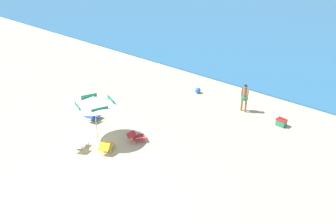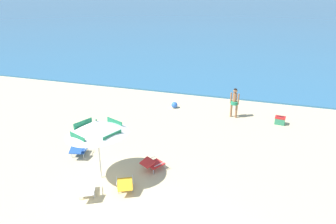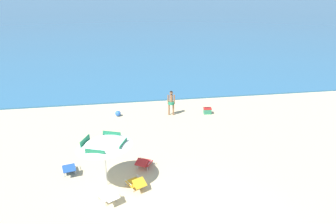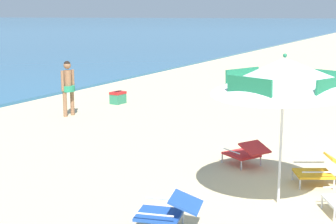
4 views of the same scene
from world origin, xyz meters
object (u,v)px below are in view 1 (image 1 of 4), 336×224
(beach_umbrella_striped_main, at_px, (94,101))
(lounge_chair_beside_umbrella, at_px, (106,146))
(lounge_chair_under_umbrella, at_px, (80,144))
(person_standing_near_shore, at_px, (245,96))
(lounge_chair_spare_folded, at_px, (93,115))
(lounge_chair_facing_sea, at_px, (136,136))
(cooler_box, at_px, (281,122))
(beach_ball, at_px, (198,90))

(beach_umbrella_striped_main, bearing_deg, lounge_chair_beside_umbrella, -21.34)
(lounge_chair_under_umbrella, relative_size, person_standing_near_shore, 0.64)
(lounge_chair_spare_folded, bearing_deg, lounge_chair_beside_umbrella, -29.28)
(person_standing_near_shore, bearing_deg, lounge_chair_facing_sea, -111.08)
(lounge_chair_beside_umbrella, distance_m, lounge_chair_facing_sea, 1.56)
(beach_umbrella_striped_main, relative_size, cooler_box, 5.57)
(lounge_chair_beside_umbrella, relative_size, beach_ball, 2.94)
(lounge_chair_under_umbrella, bearing_deg, beach_ball, 86.50)
(lounge_chair_under_umbrella, distance_m, cooler_box, 10.13)
(lounge_chair_facing_sea, relative_size, person_standing_near_shore, 0.64)
(cooler_box, bearing_deg, lounge_chair_under_umbrella, -127.67)
(lounge_chair_under_umbrella, xyz_separation_m, lounge_chair_spare_folded, (-1.70, 2.23, 0.00))
(person_standing_near_shore, height_order, cooler_box, person_standing_near_shore)
(lounge_chair_under_umbrella, xyz_separation_m, cooler_box, (6.19, 8.02, -0.07))
(cooler_box, xyz_separation_m, beach_ball, (-5.67, 0.55, -0.03))
(lounge_chair_under_umbrella, height_order, lounge_chair_spare_folded, lounge_chair_under_umbrella)
(cooler_box, bearing_deg, person_standing_near_shore, 175.03)
(lounge_chair_facing_sea, distance_m, cooler_box, 7.48)
(lounge_chair_spare_folded, distance_m, beach_ball, 6.72)
(beach_umbrella_striped_main, xyz_separation_m, lounge_chair_under_umbrella, (0.08, -1.13, -1.74))
(lounge_chair_spare_folded, height_order, person_standing_near_shore, person_standing_near_shore)
(lounge_chair_facing_sea, height_order, beach_ball, lounge_chair_facing_sea)
(lounge_chair_under_umbrella, distance_m, beach_ball, 8.59)
(lounge_chair_beside_umbrella, xyz_separation_m, person_standing_near_shore, (2.79, 7.55, 0.65))
(lounge_chair_beside_umbrella, height_order, beach_ball, lounge_chair_beside_umbrella)
(cooler_box, relative_size, beach_ball, 1.51)
(cooler_box, bearing_deg, lounge_chair_beside_umbrella, -124.85)
(lounge_chair_under_umbrella, xyz_separation_m, lounge_chair_beside_umbrella, (1.08, 0.68, -0.01))
(beach_umbrella_striped_main, relative_size, beach_ball, 8.43)
(lounge_chair_beside_umbrella, bearing_deg, beach_ball, 94.02)
(beach_umbrella_striped_main, height_order, person_standing_near_shore, beach_umbrella_striped_main)
(person_standing_near_shore, bearing_deg, beach_umbrella_striped_main, -119.07)
(lounge_chair_under_umbrella, xyz_separation_m, lounge_chair_facing_sea, (1.53, 2.17, 0.00))
(lounge_chair_under_umbrella, relative_size, beach_ball, 2.91)
(lounge_chair_beside_umbrella, relative_size, lounge_chair_spare_folded, 1.07)
(lounge_chair_facing_sea, height_order, lounge_chair_spare_folded, same)
(lounge_chair_facing_sea, distance_m, beach_ball, 6.48)
(lounge_chair_spare_folded, bearing_deg, lounge_chair_facing_sea, -1.16)
(cooler_box, distance_m, beach_ball, 5.70)
(lounge_chair_spare_folded, bearing_deg, beach_ball, 70.69)
(lounge_chair_beside_umbrella, distance_m, lounge_chair_spare_folded, 3.18)
(beach_umbrella_striped_main, height_order, lounge_chair_facing_sea, beach_umbrella_striped_main)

